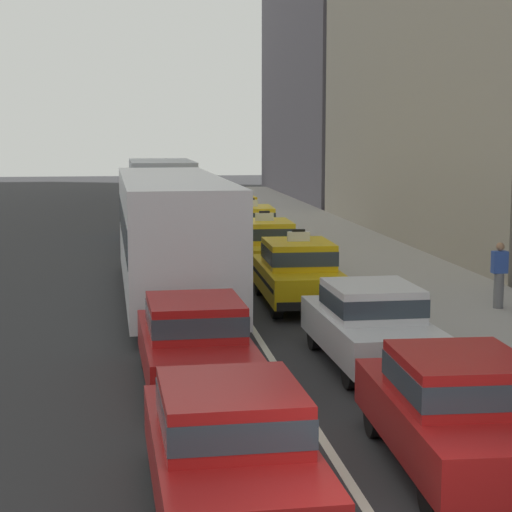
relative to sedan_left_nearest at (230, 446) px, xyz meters
The scene contains 13 objects.
lane_stripe_left_right 17.71m from the sedan_left_nearest, 84.77° to the left, with size 0.14×80.00×0.01m, color silver.
sidewalk_curb 14.55m from the sedan_left_nearest, 60.24° to the left, with size 4.00×90.00×0.15m, color #9E9993.
sedan_left_nearest is the anchor object (origin of this frame).
sedan_left_second 5.25m from the sedan_left_nearest, 90.19° to the left, with size 1.89×4.35×1.58m.
bus_left_third 13.68m from the sedan_left_nearest, 89.97° to the left, with size 2.76×11.25×3.22m.
box_truck_left_fourth 25.07m from the sedan_left_nearest, 89.66° to the left, with size 2.38×6.99×3.27m.
sedan_right_nearest 3.22m from the sedan_left_nearest, 17.49° to the left, with size 1.91×4.36×1.58m.
sedan_right_second 7.13m from the sedan_left_nearest, 61.88° to the left, with size 1.82×4.32×1.58m.
taxi_right_third 12.70m from the sedan_left_nearest, 75.87° to the left, with size 1.89×4.59×1.96m.
taxi_right_fourth 17.74m from the sedan_left_nearest, 80.20° to the left, with size 1.91×4.60×1.96m.
taxi_right_fifth 22.89m from the sedan_left_nearest, 81.77° to the left, with size 1.97×4.62×1.96m.
taxi_right_sixth 28.26m from the sedan_left_nearest, 83.21° to the left, with size 1.93×4.60×1.96m.
pedestrian_mid_block 13.10m from the sedan_left_nearest, 53.97° to the left, with size 0.36×0.24×1.60m.
Camera 1 is at (-2.72, -7.53, 4.44)m, focal length 63.79 mm.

